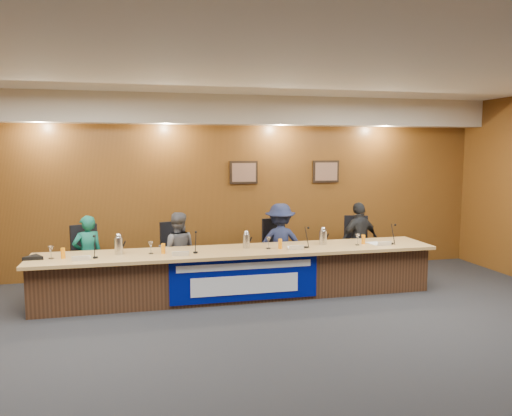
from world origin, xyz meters
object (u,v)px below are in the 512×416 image
at_px(office_chair_d, 356,250).
at_px(speakerphone, 34,257).
at_px(dais_body, 240,274).
at_px(carafe_left, 119,246).
at_px(office_chair_c, 279,254).
at_px(carafe_right, 323,238).
at_px(banner, 245,279).
at_px(panelist_d, 359,240).
at_px(office_chair_b, 177,259).
at_px(panelist_c, 280,244).
at_px(panelist_b, 177,251).
at_px(panelist_a, 88,255).
at_px(carafe_mid, 246,241).
at_px(office_chair_a, 89,263).

xyz_separation_m(office_chair_d, speakerphone, (-5.20, -0.78, 0.30)).
height_order(dais_body, office_chair_d, dais_body).
height_order(office_chair_d, speakerphone, speakerphone).
relative_size(dais_body, carafe_left, 23.85).
distance_m(office_chair_c, carafe_right, 0.95).
bearing_deg(office_chair_c, banner, -134.70).
bearing_deg(dais_body, speakerphone, -178.99).
xyz_separation_m(banner, carafe_left, (-1.79, 0.42, 0.50)).
xyz_separation_m(banner, panelist_d, (2.28, 1.04, 0.29)).
xyz_separation_m(panelist_d, office_chair_b, (-3.18, 0.10, -0.19)).
height_order(office_chair_c, office_chair_d, same).
distance_m(dais_body, carafe_right, 1.47).
distance_m(panelist_c, office_chair_b, 1.75).
bearing_deg(panelist_d, panelist_b, -15.31).
distance_m(panelist_a, panelist_c, 3.11).
bearing_deg(banner, panelist_d, 24.54).
xyz_separation_m(dais_body, speakerphone, (-2.93, -0.05, 0.43)).
xyz_separation_m(banner, office_chair_d, (2.28, 1.14, 0.10)).
distance_m(office_chair_d, carafe_mid, 2.30).
relative_size(panelist_b, office_chair_d, 2.64).
relative_size(panelist_d, office_chair_b, 2.81).
distance_m(office_chair_a, office_chair_b, 1.38).
height_order(panelist_b, carafe_right, panelist_b).
distance_m(office_chair_a, speakerphone, 1.05).
bearing_deg(carafe_right, office_chair_c, 128.68).
bearing_deg(carafe_mid, carafe_left, -178.89).
bearing_deg(panelist_c, office_chair_a, 7.82).
relative_size(panelist_c, office_chair_b, 2.84).
height_order(panelist_a, carafe_right, panelist_a).
xyz_separation_m(dais_body, office_chair_b, (-0.90, 0.72, 0.13)).
bearing_deg(carafe_left, banner, -13.32).
height_order(panelist_d, speakerphone, panelist_d).
distance_m(panelist_c, carafe_left, 2.70).
bearing_deg(panelist_c, speakerphone, 19.86).
distance_m(office_chair_c, carafe_left, 2.74).
distance_m(panelist_c, office_chair_a, 3.12).
bearing_deg(panelist_a, carafe_left, 108.04).
height_order(dais_body, carafe_mid, carafe_mid).
height_order(panelist_b, speakerphone, panelist_b).
distance_m(banner, panelist_b, 1.40).
distance_m(office_chair_c, speakerphone, 3.85).
height_order(office_chair_c, carafe_right, carafe_right).
xyz_separation_m(panelist_d, office_chair_a, (-4.56, 0.10, -0.19)).
relative_size(banner, panelist_a, 1.75).
xyz_separation_m(office_chair_b, carafe_mid, (1.02, -0.68, 0.38)).
xyz_separation_m(office_chair_c, office_chair_d, (1.45, 0.00, 0.00)).
height_order(banner, office_chair_d, banner).
relative_size(banner, speakerphone, 6.88).
distance_m(dais_body, office_chair_b, 1.16).
relative_size(banner, office_chair_c, 4.58).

